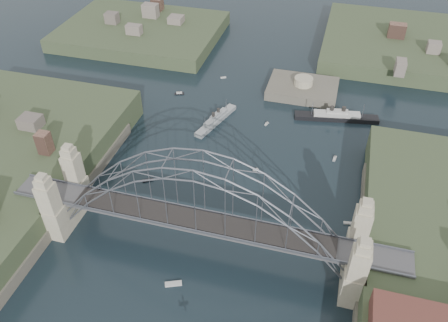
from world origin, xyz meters
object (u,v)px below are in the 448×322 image
at_px(naval_cruiser_far, 202,51).
at_px(ocean_liner, 336,117).
at_px(fort_island, 302,94).
at_px(naval_cruiser_near, 216,120).
at_px(bridge, 200,207).

relative_size(naval_cruiser_far, ocean_liner, 0.65).
height_order(naval_cruiser_far, ocean_liner, ocean_liner).
bearing_deg(ocean_liner, fort_island, 133.38).
bearing_deg(naval_cruiser_near, ocean_liner, 17.89).
bearing_deg(bridge, ocean_liner, 67.39).
bearing_deg(naval_cruiser_far, ocean_liner, -30.61).
distance_m(fort_island, naval_cruiser_far, 43.53).
bearing_deg(naval_cruiser_near, bridge, -77.49).
distance_m(bridge, fort_island, 72.14).
xyz_separation_m(naval_cruiser_near, ocean_liner, (34.19, 11.04, 0.08)).
xyz_separation_m(bridge, naval_cruiser_far, (-27.66, 87.91, -11.48)).
bearing_deg(naval_cruiser_near, naval_cruiser_far, 112.69).
height_order(bridge, naval_cruiser_far, bridge).
xyz_separation_m(fort_island, naval_cruiser_near, (-22.29, -23.64, 1.21)).
height_order(bridge, ocean_liner, bridge).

